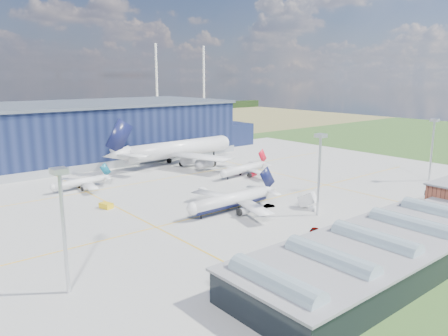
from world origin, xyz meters
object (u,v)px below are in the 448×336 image
light_mast_center (320,161)px  airliner_navy (231,193)px  light_mast_east (433,140)px  airliner_red (243,165)px  airliner_widebody (178,140)px  gse_cart_a (203,190)px  car_a (314,229)px  light_mast_west (62,211)px  airstair (307,203)px  car_b (269,206)px  gse_tug_c (195,160)px  gse_tug_a (106,206)px  gse_van_a (379,223)px  airliner_regional (79,179)px  gse_tug_b (264,190)px  hangar (102,132)px

light_mast_center → airliner_navy: light_mast_center is taller
light_mast_east → airliner_red: light_mast_east is taller
airliner_widebody → light_mast_center: bearing=-99.6°
gse_cart_a → car_a: gse_cart_a is taller
gse_cart_a → light_mast_west: bearing=-144.9°
light_mast_east → airstair: size_ratio=4.41×
light_mast_west → airliner_navy: (53.42, 18.00, -9.96)m
airliner_navy → airliner_red: 45.42m
light_mast_west → car_b: bearing=12.0°
airliner_widebody → gse_tug_c: airliner_widebody is taller
gse_tug_a → airliner_navy: bearing=-58.7°
airstair → car_a: (-13.84, -13.87, -1.10)m
light_mast_east → airliner_widebody: light_mast_east is taller
gse_van_a → gse_tug_c: bearing=6.9°
light_mast_west → airliner_navy: size_ratio=0.69×
light_mast_center → airliner_regional: (-40.48, 70.00, -11.63)m
gse_cart_a → car_a: 48.83m
gse_van_a → gse_cart_a: (-14.39, 57.03, -0.49)m
light_mast_west → airstair: light_mast_west is taller
gse_tug_c → gse_van_a: bearing=-111.3°
gse_cart_a → gse_van_a: bearing=-74.8°
gse_tug_b → gse_van_a: size_ratio=0.67×
car_a → gse_van_a: bearing=-135.3°
hangar → gse_tug_c: bearing=-56.4°
airliner_widebody → gse_van_a: bearing=-95.7°
light_mast_east → car_a: bearing=-174.1°
light_mast_center → gse_cart_a: bearing=102.9°
airliner_widebody → gse_tug_c: 13.18m
airliner_regional → gse_cart_a: 42.61m
gse_cart_a → gse_tug_b: bearing=-40.3°
airliner_widebody → airliner_regional: bearing=-166.3°
airliner_regional → car_b: 66.49m
hangar → gse_tug_a: hangar is taller
light_mast_center → airliner_widebody: 85.75m
airliner_navy → gse_cart_a: airliner_navy is taller
gse_van_a → airstair: size_ratio=0.95×
airliner_navy → gse_van_a: bearing=122.3°
light_mast_east → airliner_navy: (-81.58, 18.00, -9.96)m
gse_tug_b → gse_van_a: gse_van_a is taller
hangar → gse_tug_a: 89.25m
hangar → airstair: hangar is taller
gse_tug_c → airliner_red: bearing=-107.8°
airliner_red → gse_tug_a: size_ratio=7.03×
gse_tug_b → airstair: size_ratio=0.64×
hangar → light_mast_center: 125.07m
gse_tug_a → airliner_red: bearing=-8.8°
airliner_widebody → gse_tug_a: size_ratio=16.53×
light_mast_east → gse_tug_c: 98.12m
gse_tug_b → car_a: size_ratio=1.01×
gse_tug_a → gse_van_a: gse_van_a is taller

